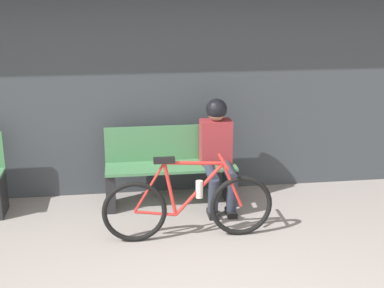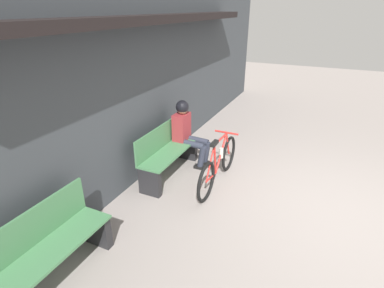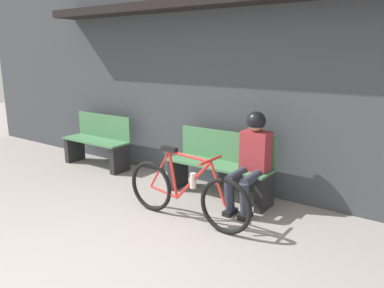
% 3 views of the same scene
% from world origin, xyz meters
% --- Properties ---
extents(ground_plane, '(24.00, 24.00, 0.00)m').
position_xyz_m(ground_plane, '(0.00, 0.00, 0.00)').
color(ground_plane, gray).
extents(storefront_wall, '(12.00, 0.56, 3.20)m').
position_xyz_m(storefront_wall, '(0.00, 3.00, 1.66)').
color(storefront_wall, '#3D4247').
rests_on(storefront_wall, ground_plane).
extents(park_bench_near, '(1.43, 0.42, 0.86)m').
position_xyz_m(park_bench_near, '(-0.02, 2.58, 0.40)').
color(park_bench_near, '#477F51').
rests_on(park_bench_near, ground_plane).
extents(bicycle, '(1.65, 0.40, 0.84)m').
position_xyz_m(bicycle, '(0.07, 1.70, 0.34)').
color(bicycle, black).
rests_on(bicycle, ground_plane).
extents(person_seated, '(0.34, 0.64, 1.19)m').
position_xyz_m(person_seated, '(0.49, 2.47, 0.69)').
color(person_seated, '#2D3342').
rests_on(person_seated, ground_plane).
extents(park_bench_far, '(1.24, 0.42, 0.86)m').
position_xyz_m(park_bench_far, '(-2.43, 2.58, 0.38)').
color(park_bench_far, '#477F51').
rests_on(park_bench_far, ground_plane).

